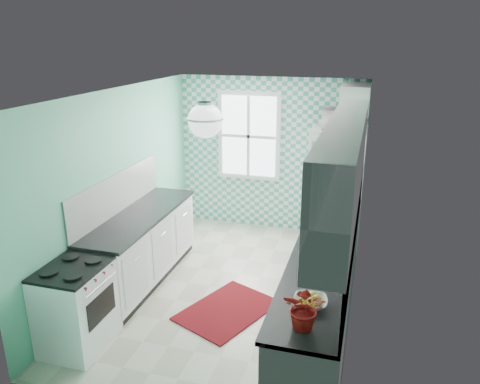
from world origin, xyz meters
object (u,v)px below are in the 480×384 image
(fridge, at_px, (336,188))
(potted_plant, at_px, (305,308))
(stove, at_px, (77,305))
(sink, at_px, (333,220))
(microwave, at_px, (340,119))
(ceiling_light, at_px, (205,120))
(fruit_bowl, at_px, (310,302))

(fridge, relative_size, potted_plant, 5.02)
(stove, distance_m, sink, 3.11)
(microwave, bearing_deg, ceiling_light, 65.13)
(fridge, xyz_separation_m, microwave, (0.00, 0.00, 1.05))
(stove, bearing_deg, potted_plant, -12.39)
(sink, height_order, potted_plant, sink)
(microwave, bearing_deg, sink, 91.87)
(fridge, relative_size, microwave, 3.57)
(ceiling_light, xyz_separation_m, stove, (-1.20, -0.70, -1.86))
(potted_plant, bearing_deg, sink, 89.90)
(fridge, distance_m, stove, 4.08)
(stove, height_order, sink, sink)
(fridge, bearing_deg, microwave, 51.98)
(ceiling_light, relative_size, fruit_bowl, 1.23)
(fridge, height_order, sink, fridge)
(fruit_bowl, height_order, microwave, microwave)
(ceiling_light, height_order, fruit_bowl, ceiling_light)
(ceiling_light, height_order, potted_plant, ceiling_light)
(stove, relative_size, sink, 1.67)
(stove, bearing_deg, microwave, 52.81)
(fruit_bowl, distance_m, microwave, 3.56)
(potted_plant, bearing_deg, fridge, 91.38)
(fridge, relative_size, stove, 2.04)
(fruit_bowl, bearing_deg, microwave, 91.51)
(potted_plant, distance_m, microwave, 3.84)
(fridge, height_order, fruit_bowl, fridge)
(fridge, height_order, potted_plant, fridge)
(fruit_bowl, xyz_separation_m, potted_plant, (0.00, -0.33, 0.15))
(stove, relative_size, potted_plant, 2.46)
(ceiling_light, bearing_deg, stove, -149.59)
(sink, bearing_deg, microwave, 95.59)
(fridge, distance_m, potted_plant, 3.76)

